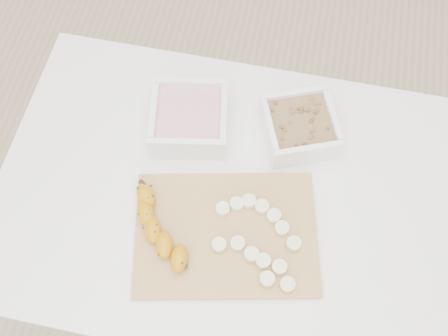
% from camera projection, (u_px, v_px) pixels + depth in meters
% --- Properties ---
extents(ground, '(3.50, 3.50, 0.00)m').
position_uv_depth(ground, '(222.00, 270.00, 1.78)').
color(ground, '#C6AD89').
rests_on(ground, ground).
extents(table, '(1.00, 0.70, 0.75)m').
position_uv_depth(table, '(221.00, 207.00, 1.19)').
color(table, white).
rests_on(table, ground).
extents(bowl_yogurt, '(0.20, 0.20, 0.08)m').
position_uv_depth(bowl_yogurt, '(190.00, 119.00, 1.13)').
color(bowl_yogurt, white).
rests_on(bowl_yogurt, table).
extents(bowl_granola, '(0.20, 0.20, 0.07)m').
position_uv_depth(bowl_granola, '(300.00, 127.00, 1.13)').
color(bowl_granola, white).
rests_on(bowl_granola, table).
extents(cutting_board, '(0.43, 0.35, 0.01)m').
position_uv_depth(cutting_board, '(226.00, 233.00, 1.05)').
color(cutting_board, tan).
rests_on(cutting_board, table).
extents(banana, '(0.15, 0.21, 0.04)m').
position_uv_depth(banana, '(160.00, 230.00, 1.03)').
color(banana, '#BB7B0B').
rests_on(banana, cutting_board).
extents(banana_slices, '(0.19, 0.19, 0.02)m').
position_uv_depth(banana_slices, '(259.00, 238.00, 1.03)').
color(banana_slices, '#F9EBB9').
rests_on(banana_slices, cutting_board).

